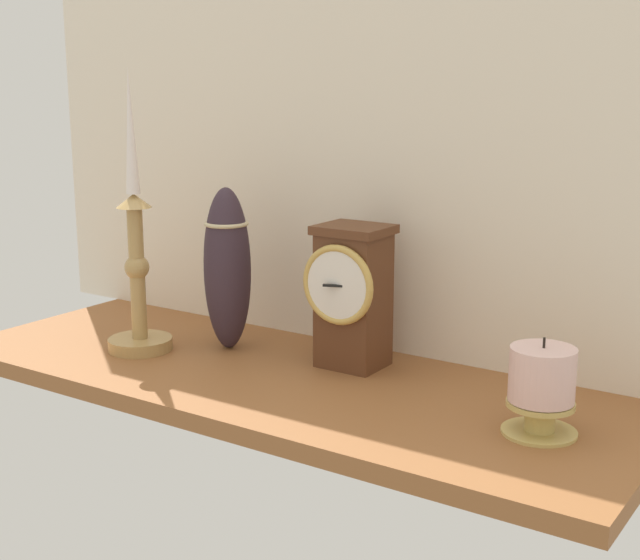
% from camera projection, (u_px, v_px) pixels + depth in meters
% --- Properties ---
extents(ground_plane, '(1.00, 0.36, 0.02)m').
position_uv_depth(ground_plane, '(281.00, 382.00, 1.22)').
color(ground_plane, brown).
extents(back_wall, '(1.20, 0.02, 0.65)m').
position_uv_depth(back_wall, '(354.00, 128.00, 1.30)').
color(back_wall, beige).
rests_on(back_wall, ground_plane).
extents(mantel_clock, '(0.11, 0.10, 0.20)m').
position_uv_depth(mantel_clock, '(352.00, 294.00, 1.23)').
color(mantel_clock, '#562F1A').
rests_on(mantel_clock, ground_plane).
extents(candlestick_tall_left, '(0.10, 0.10, 0.41)m').
position_uv_depth(candlestick_tall_left, '(137.00, 268.00, 1.30)').
color(candlestick_tall_left, tan).
rests_on(candlestick_tall_left, ground_plane).
extents(pillar_candle_front, '(0.09, 0.09, 0.11)m').
position_uv_depth(pillar_candle_front, '(542.00, 387.00, 1.00)').
color(pillar_candle_front, tan).
rests_on(pillar_candle_front, ground_plane).
extents(tall_ceramic_vase, '(0.07, 0.07, 0.24)m').
position_uv_depth(tall_ceramic_vase, '(227.00, 268.00, 1.31)').
color(tall_ceramic_vase, '#34252F').
rests_on(tall_ceramic_vase, ground_plane).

